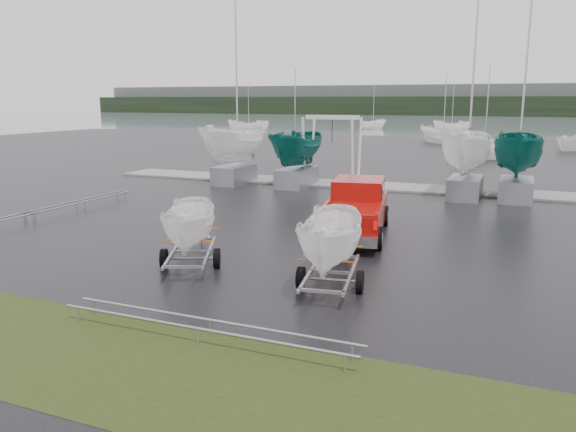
{
  "coord_description": "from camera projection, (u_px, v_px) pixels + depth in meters",
  "views": [
    {
      "loc": [
        9.95,
        -19.15,
        5.03
      ],
      "look_at": [
        2.88,
        -2.15,
        1.2
      ],
      "focal_mm": 35.0,
      "sensor_mm": 36.0,
      "label": 1
    }
  ],
  "objects": [
    {
      "name": "ground_plane",
      "position": [
        242.0,
        230.0,
        22.08
      ],
      "size": [
        120.0,
        120.0,
        0.0
      ],
      "primitive_type": "plane",
      "color": "black",
      "rests_on": "ground"
    },
    {
      "name": "lake",
      "position": [
        470.0,
        125.0,
        112.48
      ],
      "size": [
        300.0,
        300.0,
        0.0
      ],
      "primitive_type": "plane",
      "color": "slate",
      "rests_on": "ground"
    },
    {
      "name": "grass_verge",
      "position": [
        9.0,
        336.0,
        12.14
      ],
      "size": [
        40.0,
        40.0,
        0.0
      ],
      "primitive_type": "plane",
      "color": "black",
      "rests_on": "ground"
    },
    {
      "name": "dock",
      "position": [
        340.0,
        184.0,
        33.82
      ],
      "size": [
        30.0,
        3.0,
        0.12
      ],
      "primitive_type": "cube",
      "color": "gray",
      "rests_on": "ground"
    },
    {
      "name": "treeline",
      "position": [
        491.0,
        106.0,
        175.14
      ],
      "size": [
        300.0,
        8.0,
        6.0
      ],
      "primitive_type": "cube",
      "color": "black",
      "rests_on": "ground"
    },
    {
      "name": "far_hill",
      "position": [
        493.0,
        100.0,
        181.97
      ],
      "size": [
        300.0,
        6.0,
        10.0
      ],
      "primitive_type": "cube",
      "color": "#4C5651",
      "rests_on": "ground"
    },
    {
      "name": "pickup_truck",
      "position": [
        357.0,
        206.0,
        21.31
      ],
      "size": [
        3.06,
        6.32,
        2.01
      ],
      "rotation": [
        0.0,
        0.0,
        0.17
      ],
      "color": "#8E0C07",
      "rests_on": "ground"
    },
    {
      "name": "trailer_hitched",
      "position": [
        332.0,
        194.0,
        14.75
      ],
      "size": [
        1.89,
        3.75,
        4.75
      ],
      "rotation": [
        0.0,
        0.0,
        0.17
      ],
      "color": "gray",
      "rests_on": "ground"
    },
    {
      "name": "trailer_parked",
      "position": [
        189.0,
        188.0,
        16.81
      ],
      "size": [
        2.57,
        3.77,
        4.45
      ],
      "rotation": [
        0.0,
        0.0,
        0.43
      ],
      "color": "gray",
      "rests_on": "ground"
    },
    {
      "name": "boat_hoist",
      "position": [
        332.0,
        140.0,
        33.5
      ],
      "size": [
        3.3,
        2.18,
        4.12
      ],
      "color": "silver",
      "rests_on": "ground"
    },
    {
      "name": "keelboat_0",
      "position": [
        233.0,
        118.0,
        33.52
      ],
      "size": [
        2.5,
        3.2,
        10.67
      ],
      "color": "gray",
      "rests_on": "ground"
    },
    {
      "name": "keelboat_1",
      "position": [
        297.0,
        128.0,
        32.31
      ],
      "size": [
        2.18,
        3.2,
        6.89
      ],
      "color": "gray",
      "rests_on": "ground"
    },
    {
      "name": "keelboat_2",
      "position": [
        469.0,
        123.0,
        28.46
      ],
      "size": [
        2.43,
        3.2,
        10.6
      ],
      "color": "gray",
      "rests_on": "ground"
    },
    {
      "name": "keelboat_3",
      "position": [
        521.0,
        125.0,
        27.83
      ],
      "size": [
        2.38,
        3.2,
        10.54
      ],
      "color": "gray",
      "rests_on": "ground"
    },
    {
      "name": "mast_rack_0",
      "position": [
        80.0,
        201.0,
        26.3
      ],
      "size": [
        0.56,
        6.5,
        0.06
      ],
      "rotation": [
        0.0,
        0.0,
        1.57
      ],
      "color": "gray",
      "rests_on": "ground"
    },
    {
      "name": "mast_rack_2",
      "position": [
        204.0,
        324.0,
        11.92
      ],
      "size": [
        7.0,
        0.56,
        0.06
      ],
      "color": "gray",
      "rests_on": "ground"
    },
    {
      "name": "moored_boat_0",
      "position": [
        295.0,
        152.0,
        54.8
      ],
      "size": [
        2.69,
        2.73,
        10.79
      ],
      "rotation": [
        0.0,
        0.0,
        0.34
      ],
      "color": "white",
      "rests_on": "ground"
    },
    {
      "name": "moored_boat_1",
      "position": [
        443.0,
        143.0,
        66.11
      ],
      "size": [
        4.34,
        4.33,
        12.02
      ],
      "rotation": [
        0.0,
        0.0,
        3.96
      ],
      "color": "white",
      "rests_on": "ground"
    },
    {
      "name": "moored_boat_2",
      "position": [
        575.0,
        150.0,
        56.89
      ],
      "size": [
        3.28,
        3.3,
        11.19
      ],
      "rotation": [
        0.0,
        0.0,
        5.79
      ],
      "color": "white",
      "rests_on": "ground"
    },
    {
      "name": "moored_boat_4",
      "position": [
        249.0,
        130.0,
        93.49
      ],
      "size": [
        3.95,
        3.95,
        11.67
      ],
      "rotation": [
        0.0,
        0.0,
        5.54
      ],
      "color": "white",
      "rests_on": "ground"
    },
    {
      "name": "moored_boat_5",
      "position": [
        452.0,
        130.0,
        94.22
      ],
      "size": [
        3.59,
        3.57,
        11.4
      ],
      "rotation": [
        0.0,
        0.0,
        5.28
      ],
      "color": "white",
      "rests_on": "ground"
    },
    {
      "name": "moored_boat_6",
      "position": [
        373.0,
        129.0,
        98.04
      ],
      "size": [
        3.24,
        3.28,
        11.37
      ],
      "rotation": [
        0.0,
        0.0,
        2.82
      ],
      "color": "white",
      "rests_on": "ground"
    },
    {
      "name": "moored_boat_7",
      "position": [
        484.0,
        159.0,
        48.46
      ],
      "size": [
        3.81,
        3.83,
        11.57
      ],
      "rotation": [
        0.0,
        0.0,
        5.62
      ],
      "color": "white",
      "rests_on": "ground"
    }
  ]
}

